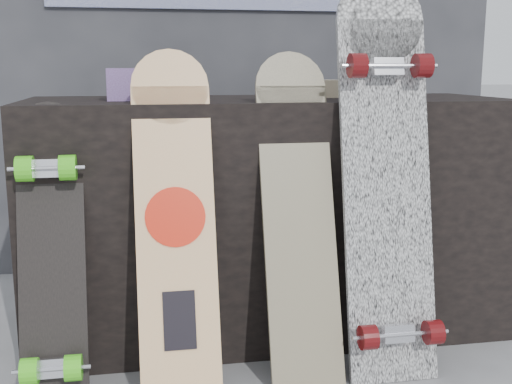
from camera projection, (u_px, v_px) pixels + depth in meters
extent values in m
cube|color=black|center=(269.00, 214.00, 2.23)|extent=(1.60, 0.60, 0.80)
cube|color=#2F2F33|center=(232.00, 23.00, 2.92)|extent=(2.40, 0.20, 2.20)
cube|color=#603873|center=(136.00, 84.00, 2.03)|extent=(0.18, 0.12, 0.10)
cube|color=#603873|center=(385.00, 80.00, 2.27)|extent=(0.14, 0.14, 0.12)
cube|color=#D1B78C|center=(313.00, 89.00, 2.22)|extent=(0.22, 0.10, 0.06)
cube|color=beige|center=(176.00, 243.00, 1.78)|extent=(0.22, 0.27, 0.85)
cylinder|color=beige|center=(170.00, 87.00, 1.83)|extent=(0.22, 0.08, 0.22)
cylinder|color=red|center=(175.00, 217.00, 1.78)|extent=(0.17, 0.05, 0.16)
cube|color=black|center=(180.00, 320.00, 1.75)|extent=(0.09, 0.05, 0.15)
cube|color=#C4B385|center=(300.00, 235.00, 1.87)|extent=(0.21, 0.28, 0.85)
cylinder|color=#C4B385|center=(290.00, 87.00, 1.92)|extent=(0.21, 0.08, 0.21)
cube|color=white|center=(387.00, 200.00, 1.88)|extent=(0.27, 0.24, 1.04)
cylinder|color=white|center=(380.00, 20.00, 1.89)|extent=(0.27, 0.07, 0.26)
cube|color=silver|center=(398.00, 333.00, 1.83)|extent=(0.09, 0.04, 0.06)
cylinder|color=#520B0D|center=(368.00, 337.00, 1.80)|extent=(0.04, 0.07, 0.07)
cylinder|color=#520B0D|center=(433.00, 332.00, 1.83)|extent=(0.05, 0.07, 0.07)
cube|color=silver|center=(387.00, 67.00, 1.84)|extent=(0.09, 0.04, 0.06)
cylinder|color=#520B0D|center=(357.00, 66.00, 1.81)|extent=(0.04, 0.07, 0.07)
cylinder|color=#520B0D|center=(422.00, 66.00, 1.84)|extent=(0.05, 0.07, 0.07)
cube|color=black|center=(52.00, 267.00, 1.77)|extent=(0.18, 0.21, 0.72)
cylinder|color=black|center=(49.00, 134.00, 1.80)|extent=(0.18, 0.06, 0.18)
cube|color=silver|center=(53.00, 368.00, 1.72)|extent=(0.09, 0.04, 0.06)
cylinder|color=#4DD91E|center=(30.00, 371.00, 1.69)|extent=(0.04, 0.07, 0.07)
cylinder|color=#4DD91E|center=(73.00, 368.00, 1.71)|extent=(0.04, 0.07, 0.07)
cube|color=silver|center=(48.00, 169.00, 1.75)|extent=(0.09, 0.04, 0.06)
cylinder|color=#4DD91E|center=(25.00, 169.00, 1.72)|extent=(0.04, 0.07, 0.07)
cylinder|color=#4DD91E|center=(68.00, 168.00, 1.74)|extent=(0.04, 0.07, 0.07)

